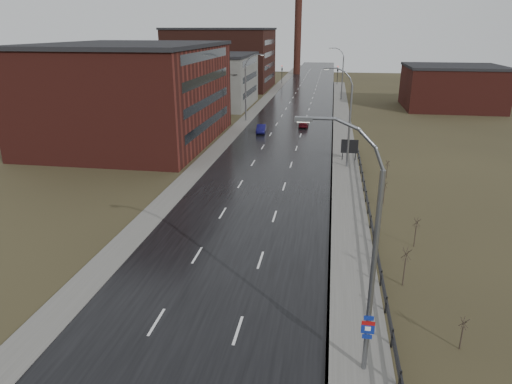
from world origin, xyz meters
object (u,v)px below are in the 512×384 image
(car_far, at_px, (304,123))
(streetlight_main, at_px, (367,257))
(car_near, at_px, (261,129))
(billboard, at_px, (350,147))

(car_far, bearing_deg, streetlight_main, 96.31)
(streetlight_main, xyz_separation_m, car_near, (-12.35, 50.93, -5.42))
(billboard, xyz_separation_m, car_near, (-12.98, 14.12, -1.17))
(streetlight_main, relative_size, billboard, 4.44)
(streetlight_main, bearing_deg, car_near, 103.63)
(streetlight_main, relative_size, car_far, 3.17)
(streetlight_main, distance_m, car_far, 57.02)
(billboard, distance_m, car_near, 19.21)
(streetlight_main, bearing_deg, car_far, 96.20)
(car_near, xyz_separation_m, car_far, (6.22, 5.50, 0.01))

